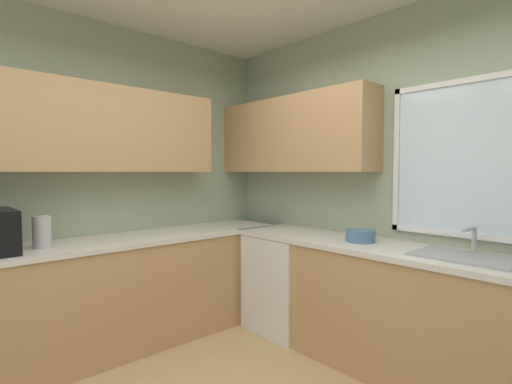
# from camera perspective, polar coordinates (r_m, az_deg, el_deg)

# --- Properties ---
(room_shell) EXTENTS (3.97, 3.58, 2.79)m
(room_shell) POSITION_cam_1_polar(r_m,az_deg,el_deg) (2.42, -0.20, 11.62)
(room_shell) COLOR #9EAD8E
(room_shell) RESTS_ON ground_plane
(counter_run_left) EXTENTS (0.65, 3.19, 0.91)m
(counter_run_left) POSITION_cam_1_polar(r_m,az_deg,el_deg) (3.38, -21.29, -14.27)
(counter_run_left) COLOR tan
(counter_run_left) RESTS_ON ground_plane
(counter_run_back) EXTENTS (3.06, 0.65, 0.91)m
(counter_run_back) POSITION_cam_1_polar(r_m,az_deg,el_deg) (2.99, 22.30, -16.59)
(counter_run_back) COLOR tan
(counter_run_back) RESTS_ON ground_plane
(dishwasher) EXTENTS (0.60, 0.60, 0.86)m
(dishwasher) POSITION_cam_1_polar(r_m,az_deg,el_deg) (3.60, 4.67, -13.37)
(dishwasher) COLOR white
(dishwasher) RESTS_ON ground_plane
(kettle) EXTENTS (0.12, 0.12, 0.23)m
(kettle) POSITION_cam_1_polar(r_m,az_deg,el_deg) (3.11, -29.53, -5.24)
(kettle) COLOR #B7B7BC
(kettle) RESTS_ON counter_run_left
(sink_assembly) EXTENTS (0.59, 0.40, 0.19)m
(sink_assembly) POSITION_cam_1_polar(r_m,az_deg,el_deg) (2.75, 28.95, -8.43)
(sink_assembly) COLOR #9EA0A5
(sink_assembly) RESTS_ON counter_run_back
(bowl) EXTENTS (0.22, 0.22, 0.09)m
(bowl) POSITION_cam_1_polar(r_m,az_deg,el_deg) (3.06, 15.45, -6.39)
(bowl) COLOR #4C7099
(bowl) RESTS_ON counter_run_back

